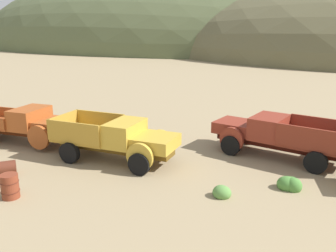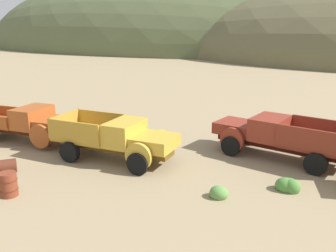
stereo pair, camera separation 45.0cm
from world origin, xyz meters
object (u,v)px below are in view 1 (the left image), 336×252
object	(u,v)px
truck_faded_yellow	(123,140)
truck_rust_red	(272,135)
oil_drum_spare	(10,186)
oil_drum_tipped	(5,168)
truck_oxide_orange	(29,124)

from	to	relation	value
truck_faded_yellow	truck_rust_red	xyz separation A→B (m)	(6.30, 3.09, 0.00)
oil_drum_spare	oil_drum_tipped	bearing A→B (deg)	137.17
truck_faded_yellow	oil_drum_spare	bearing A→B (deg)	-111.89
truck_oxide_orange	oil_drum_spare	bearing A→B (deg)	-56.61
truck_faded_yellow	oil_drum_tipped	world-z (taller)	truck_faded_yellow
truck_faded_yellow	truck_rust_red	distance (m)	7.02
truck_rust_red	truck_faded_yellow	bearing A→B (deg)	41.88
truck_oxide_orange	truck_faded_yellow	xyz separation A→B (m)	(5.82, -0.81, 0.01)
oil_drum_spare	oil_drum_tipped	distance (m)	2.37
truck_faded_yellow	oil_drum_tipped	distance (m)	5.03
truck_oxide_orange	oil_drum_tipped	world-z (taller)	truck_oxide_orange
truck_rust_red	oil_drum_spare	distance (m)	11.52
truck_rust_red	oil_drum_tipped	bearing A→B (deg)	46.83
truck_faded_yellow	truck_rust_red	world-z (taller)	same
truck_oxide_orange	oil_drum_tipped	distance (m)	4.38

